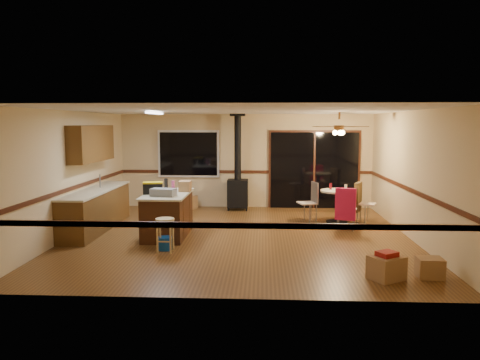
# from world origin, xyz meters

# --- Properties ---
(floor) EXTENTS (7.00, 7.00, 0.00)m
(floor) POSITION_xyz_m (0.00, 0.00, 0.00)
(floor) COLOR brown
(floor) RESTS_ON ground
(ceiling) EXTENTS (7.00, 7.00, 0.00)m
(ceiling) POSITION_xyz_m (0.00, 0.00, 2.60)
(ceiling) COLOR silver
(ceiling) RESTS_ON ground
(wall_back) EXTENTS (7.00, 0.00, 7.00)m
(wall_back) POSITION_xyz_m (0.00, 3.50, 1.30)
(wall_back) COLOR #CEB382
(wall_back) RESTS_ON ground
(wall_front) EXTENTS (7.00, 0.00, 7.00)m
(wall_front) POSITION_xyz_m (0.00, -3.50, 1.30)
(wall_front) COLOR #CEB382
(wall_front) RESTS_ON ground
(wall_left) EXTENTS (0.00, 7.00, 7.00)m
(wall_left) POSITION_xyz_m (-3.50, 0.00, 1.30)
(wall_left) COLOR #CEB382
(wall_left) RESTS_ON ground
(wall_right) EXTENTS (0.00, 7.00, 7.00)m
(wall_right) POSITION_xyz_m (3.50, 0.00, 1.30)
(wall_right) COLOR #CEB382
(wall_right) RESTS_ON ground
(chair_rail) EXTENTS (7.00, 7.00, 0.08)m
(chair_rail) POSITION_xyz_m (0.00, 0.00, 1.00)
(chair_rail) COLOR #411D10
(chair_rail) RESTS_ON ground
(window) EXTENTS (1.72, 0.10, 1.32)m
(window) POSITION_xyz_m (-1.60, 3.45, 1.50)
(window) COLOR black
(window) RESTS_ON ground
(sliding_door) EXTENTS (2.52, 0.10, 2.10)m
(sliding_door) POSITION_xyz_m (1.90, 3.45, 1.05)
(sliding_door) COLOR black
(sliding_door) RESTS_ON ground
(lower_cabinets) EXTENTS (0.60, 3.00, 0.86)m
(lower_cabinets) POSITION_xyz_m (-3.20, 0.50, 0.43)
(lower_cabinets) COLOR #543415
(lower_cabinets) RESTS_ON ground
(countertop) EXTENTS (0.64, 3.04, 0.04)m
(countertop) POSITION_xyz_m (-3.20, 0.50, 0.88)
(countertop) COLOR #C3BA97
(countertop) RESTS_ON lower_cabinets
(upper_cabinets) EXTENTS (0.35, 2.00, 0.80)m
(upper_cabinets) POSITION_xyz_m (-3.33, 0.70, 1.90)
(upper_cabinets) COLOR #543415
(upper_cabinets) RESTS_ON ground
(kitchen_island) EXTENTS (0.88, 1.68, 0.90)m
(kitchen_island) POSITION_xyz_m (-1.50, 0.00, 0.45)
(kitchen_island) COLOR #3A1D0E
(kitchen_island) RESTS_ON ground
(wood_stove) EXTENTS (0.55, 0.50, 2.52)m
(wood_stove) POSITION_xyz_m (-0.20, 3.05, 0.73)
(wood_stove) COLOR black
(wood_stove) RESTS_ON ground
(ceiling_fan) EXTENTS (0.24, 0.24, 0.55)m
(ceiling_fan) POSITION_xyz_m (2.25, 1.49, 2.21)
(ceiling_fan) COLOR brown
(ceiling_fan) RESTS_ON ceiling
(fluorescent_strip) EXTENTS (0.10, 1.20, 0.04)m
(fluorescent_strip) POSITION_xyz_m (-1.80, 0.30, 2.56)
(fluorescent_strip) COLOR white
(fluorescent_strip) RESTS_ON ceiling
(toolbox_grey) EXTENTS (0.53, 0.36, 0.15)m
(toolbox_grey) POSITION_xyz_m (-1.50, -0.37, 0.98)
(toolbox_grey) COLOR slate
(toolbox_grey) RESTS_ON kitchen_island
(toolbox_black) EXTENTS (0.42, 0.27, 0.22)m
(toolbox_black) POSITION_xyz_m (-1.77, -0.11, 1.01)
(toolbox_black) COLOR black
(toolbox_black) RESTS_ON kitchen_island
(toolbox_yellow_lid) EXTENTS (0.42, 0.27, 0.03)m
(toolbox_yellow_lid) POSITION_xyz_m (-1.77, -0.11, 1.13)
(toolbox_yellow_lid) COLOR gold
(toolbox_yellow_lid) RESTS_ON toolbox_black
(box_on_island) EXTENTS (0.24, 0.33, 0.22)m
(box_on_island) POSITION_xyz_m (-1.18, 0.33, 1.01)
(box_on_island) COLOR olive
(box_on_island) RESTS_ON kitchen_island
(bottle_dark) EXTENTS (0.09, 0.09, 0.27)m
(bottle_dark) POSITION_xyz_m (-1.58, 0.27, 1.04)
(bottle_dark) COLOR black
(bottle_dark) RESTS_ON kitchen_island
(bottle_pink) EXTENTS (0.08, 0.08, 0.23)m
(bottle_pink) POSITION_xyz_m (-1.43, 0.28, 1.01)
(bottle_pink) COLOR #D84C8C
(bottle_pink) RESTS_ON kitchen_island
(bottle_white) EXTENTS (0.08, 0.08, 0.20)m
(bottle_white) POSITION_xyz_m (-1.79, 0.40, 1.00)
(bottle_white) COLOR white
(bottle_white) RESTS_ON kitchen_island
(bar_stool) EXTENTS (0.36, 0.36, 0.62)m
(bar_stool) POSITION_xyz_m (-1.29, -1.25, 0.31)
(bar_stool) COLOR tan
(bar_stool) RESTS_ON floor
(blue_bucket) EXTENTS (0.36, 0.36, 0.24)m
(blue_bucket) POSITION_xyz_m (-1.33, -1.10, 0.12)
(blue_bucket) COLOR #0B419E
(blue_bucket) RESTS_ON floor
(dining_table) EXTENTS (0.80, 0.80, 0.78)m
(dining_table) POSITION_xyz_m (2.25, 1.49, 0.53)
(dining_table) COLOR black
(dining_table) RESTS_ON ground
(glass_red) EXTENTS (0.06, 0.06, 0.16)m
(glass_red) POSITION_xyz_m (2.10, 1.59, 0.86)
(glass_red) COLOR #590C14
(glass_red) RESTS_ON dining_table
(glass_cream) EXTENTS (0.07, 0.07, 0.14)m
(glass_cream) POSITION_xyz_m (2.43, 1.44, 0.85)
(glass_cream) COLOR beige
(glass_cream) RESTS_ON dining_table
(chair_left) EXTENTS (0.50, 0.50, 0.51)m
(chair_left) POSITION_xyz_m (1.65, 1.62, 0.59)
(chair_left) COLOR #C0A78F
(chair_left) RESTS_ON ground
(chair_near) EXTENTS (0.54, 0.57, 0.70)m
(chair_near) POSITION_xyz_m (2.29, 0.61, 0.60)
(chair_near) COLOR #C0A78F
(chair_near) RESTS_ON ground
(chair_right) EXTENTS (0.59, 0.57, 0.70)m
(chair_right) POSITION_xyz_m (2.78, 1.61, 0.60)
(chair_right) COLOR #C0A78F
(chair_right) RESTS_ON ground
(box_under_window) EXTENTS (0.55, 0.49, 0.36)m
(box_under_window) POSITION_xyz_m (-1.59, 3.10, 0.18)
(box_under_window) COLOR olive
(box_under_window) RESTS_ON floor
(box_corner_a) EXTENTS (0.61, 0.58, 0.36)m
(box_corner_a) POSITION_xyz_m (2.36, -2.59, 0.18)
(box_corner_a) COLOR olive
(box_corner_a) RESTS_ON floor
(box_corner_b) EXTENTS (0.39, 0.34, 0.31)m
(box_corner_b) POSITION_xyz_m (3.04, -2.47, 0.15)
(box_corner_b) COLOR olive
(box_corner_b) RESTS_ON floor
(box_small_red) EXTENTS (0.36, 0.35, 0.07)m
(box_small_red) POSITION_xyz_m (2.36, -2.59, 0.39)
(box_small_red) COLOR maroon
(box_small_red) RESTS_ON box_corner_a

